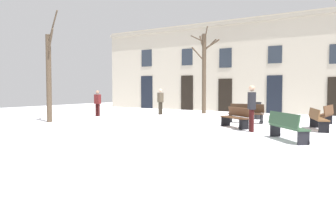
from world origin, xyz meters
The scene contains 13 objects.
ground_plane centered at (0.00, 0.00, 0.00)m, with size 35.76×35.76×0.00m, color white.
building_facade centered at (-0.01, 10.07, 3.35)m, with size 22.35×0.60×6.61m.
tree_near_facade centered at (-4.46, -1.98, 2.36)m, with size 1.91×1.09×5.35m.
tree_center centered at (-0.58, 7.31, 2.97)m, with size 2.16×1.91×5.68m.
litter_bin centered at (3.77, 5.14, 0.47)m, with size 0.40×0.40×0.93m.
bench_by_litter_bin centered at (6.82, -1.55, 0.47)m, with size 1.57×1.69×0.91m.
bench_far_corner centered at (4.16, 0.87, 0.44)m, with size 1.54×1.31×0.87m.
bench_near_center_tree centered at (7.28, 3.71, 0.49)m, with size 0.61×1.94×0.93m.
bench_facing_shops centered at (7.23, 1.88, 0.46)m, with size 1.04×1.89×0.87m.
bench_back_to_back_right centered at (3.89, 2.97, 0.48)m, with size 1.70×0.58×0.93m.
person_strolling centered at (5.17, -0.06, 1.01)m, with size 0.40×0.44×1.80m.
person_crossing_plaza centered at (-4.97, 1.83, 0.85)m, with size 0.39×0.23×1.55m.
person_by_shop_door centered at (-2.51, 4.96, 0.91)m, with size 0.26×0.40×1.66m.
Camera 1 is at (9.31, -12.41, 1.68)m, focal length 35.03 mm.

